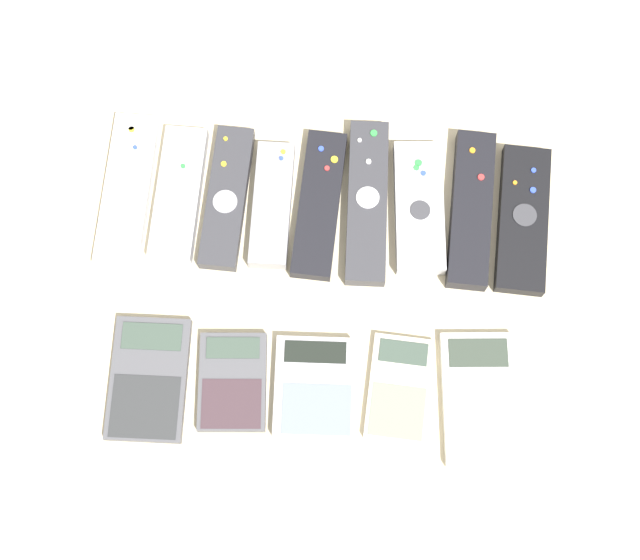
% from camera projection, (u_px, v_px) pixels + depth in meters
% --- Properties ---
extents(ground_plane, '(3.00, 3.00, 0.00)m').
position_uv_depth(ground_plane, '(319.00, 306.00, 1.07)').
color(ground_plane, beige).
extents(remote_0, '(0.06, 0.20, 0.02)m').
position_uv_depth(remote_0, '(127.00, 190.00, 1.10)').
color(remote_0, white).
rests_on(remote_0, ground_plane).
extents(remote_1, '(0.06, 0.17, 0.02)m').
position_uv_depth(remote_1, '(179.00, 194.00, 1.10)').
color(remote_1, '#B7B7BC').
rests_on(remote_1, ground_plane).
extents(remote_2, '(0.05, 0.19, 0.02)m').
position_uv_depth(remote_2, '(227.00, 198.00, 1.10)').
color(remote_2, '#333338').
rests_on(remote_2, ground_plane).
extents(remote_3, '(0.05, 0.16, 0.02)m').
position_uv_depth(remote_3, '(272.00, 205.00, 1.09)').
color(remote_3, gray).
rests_on(remote_3, ground_plane).
extents(remote_4, '(0.06, 0.19, 0.02)m').
position_uv_depth(remote_4, '(319.00, 204.00, 1.09)').
color(remote_4, black).
rests_on(remote_4, ground_plane).
extents(remote_5, '(0.05, 0.21, 0.02)m').
position_uv_depth(remote_5, '(367.00, 202.00, 1.09)').
color(remote_5, '#333338').
rests_on(remote_5, ground_plane).
extents(remote_6, '(0.07, 0.17, 0.02)m').
position_uv_depth(remote_6, '(419.00, 207.00, 1.09)').
color(remote_6, '#B7B7BC').
rests_on(remote_6, ground_plane).
extents(remote_7, '(0.06, 0.20, 0.03)m').
position_uv_depth(remote_7, '(471.00, 209.00, 1.09)').
color(remote_7, black).
rests_on(remote_7, ground_plane).
extents(remote_8, '(0.07, 0.19, 0.02)m').
position_uv_depth(remote_8, '(523.00, 219.00, 1.09)').
color(remote_8, black).
rests_on(remote_8, ground_plane).
extents(calculator_0, '(0.09, 0.15, 0.01)m').
position_uv_depth(calculator_0, '(149.00, 379.00, 1.03)').
color(calculator_0, '#4C4C51').
rests_on(calculator_0, ground_plane).
extents(calculator_1, '(0.08, 0.12, 0.02)m').
position_uv_depth(calculator_1, '(233.00, 382.00, 1.03)').
color(calculator_1, '#4C4C51').
rests_on(calculator_1, ground_plane).
extents(calculator_2, '(0.09, 0.12, 0.02)m').
position_uv_depth(calculator_2, '(317.00, 387.00, 1.03)').
color(calculator_2, '#B2B2B7').
rests_on(calculator_2, ground_plane).
extents(calculator_3, '(0.08, 0.13, 0.01)m').
position_uv_depth(calculator_3, '(399.00, 388.00, 1.03)').
color(calculator_3, beige).
rests_on(calculator_3, ground_plane).
extents(calculator_4, '(0.10, 0.16, 0.02)m').
position_uv_depth(calculator_4, '(480.00, 398.00, 1.03)').
color(calculator_4, silver).
rests_on(calculator_4, ground_plane).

